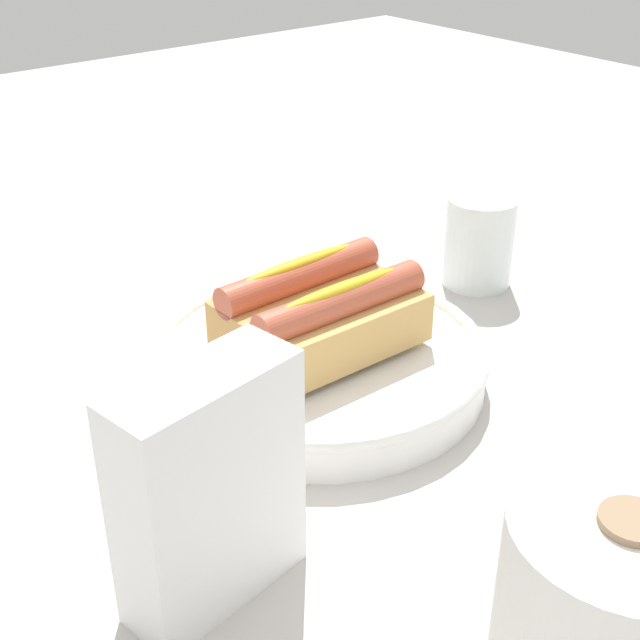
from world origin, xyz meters
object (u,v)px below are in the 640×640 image
object	(u,v)px
water_glass	(479,243)
paper_towel_roll	(609,629)
hotdog_front	(300,298)
napkin_box	(209,490)
hotdog_back	(341,325)
serving_bowl	(320,360)

from	to	relation	value
water_glass	paper_towel_roll	world-z (taller)	paper_towel_roll
hotdog_front	napkin_box	distance (m)	0.26
hotdog_back	water_glass	bearing A→B (deg)	-163.47
serving_bowl	hotdog_front	distance (m)	0.05
serving_bowl	paper_towel_roll	distance (m)	0.35
serving_bowl	hotdog_front	world-z (taller)	hotdog_front
water_glass	paper_towel_roll	distance (m)	0.50
napkin_box	water_glass	bearing A→B (deg)	-165.80
serving_bowl	hotdog_back	xyz separation A→B (m)	(0.00, 0.03, 0.04)
hotdog_back	paper_towel_roll	world-z (taller)	paper_towel_roll
serving_bowl	paper_towel_roll	size ratio (longest dim) A/B	2.04
serving_bowl	hotdog_back	bearing A→B (deg)	87.33
hotdog_back	water_glass	distance (m)	0.25
hotdog_back	paper_towel_roll	size ratio (longest dim) A/B	1.12
serving_bowl	paper_towel_roll	world-z (taller)	paper_towel_roll
paper_towel_roll	napkin_box	world-z (taller)	napkin_box
serving_bowl	napkin_box	world-z (taller)	napkin_box
hotdog_front	water_glass	xyz separation A→B (m)	(-0.23, -0.02, -0.02)
paper_towel_roll	napkin_box	distance (m)	0.22
hotdog_front	paper_towel_roll	world-z (taller)	paper_towel_roll
hotdog_front	water_glass	bearing A→B (deg)	-176.24
hotdog_front	water_glass	distance (m)	0.24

